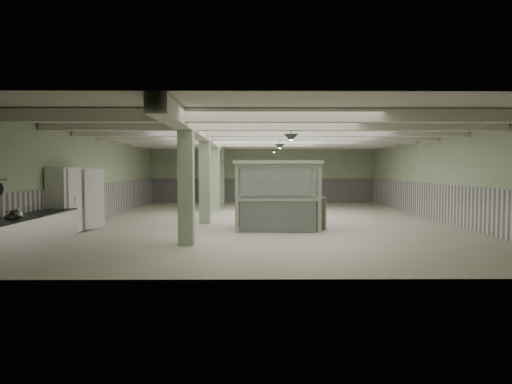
{
  "coord_description": "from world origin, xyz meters",
  "views": [
    {
      "loc": [
        -0.67,
        -18.68,
        2.14
      ],
      "look_at": [
        -0.53,
        -2.58,
        1.3
      ],
      "focal_mm": 32.0,
      "sensor_mm": 36.0,
      "label": 1
    }
  ],
  "objects_px": {
    "guard_booth": "(277,182)",
    "prep_counter": "(24,234)",
    "walkin_cooler": "(71,201)",
    "filing_cabinet": "(321,213)"
  },
  "relations": [
    {
      "from": "guard_booth",
      "to": "prep_counter",
      "type": "bearing_deg",
      "value": -144.48
    },
    {
      "from": "walkin_cooler",
      "to": "filing_cabinet",
      "type": "relative_size",
      "value": 2.07
    },
    {
      "from": "walkin_cooler",
      "to": "guard_booth",
      "type": "xyz_separation_m",
      "value": [
        6.86,
        1.2,
        0.59
      ]
    },
    {
      "from": "walkin_cooler",
      "to": "filing_cabinet",
      "type": "xyz_separation_m",
      "value": [
        8.36,
        0.91,
        -0.51
      ]
    },
    {
      "from": "filing_cabinet",
      "to": "prep_counter",
      "type": "bearing_deg",
      "value": -139.43
    },
    {
      "from": "filing_cabinet",
      "to": "walkin_cooler",
      "type": "bearing_deg",
      "value": -160.18
    },
    {
      "from": "prep_counter",
      "to": "guard_booth",
      "type": "distance_m",
      "value": 8.22
    },
    {
      "from": "guard_booth",
      "to": "filing_cabinet",
      "type": "distance_m",
      "value": 1.88
    },
    {
      "from": "prep_counter",
      "to": "walkin_cooler",
      "type": "relative_size",
      "value": 2.14
    },
    {
      "from": "prep_counter",
      "to": "walkin_cooler",
      "type": "height_order",
      "value": "walkin_cooler"
    }
  ]
}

